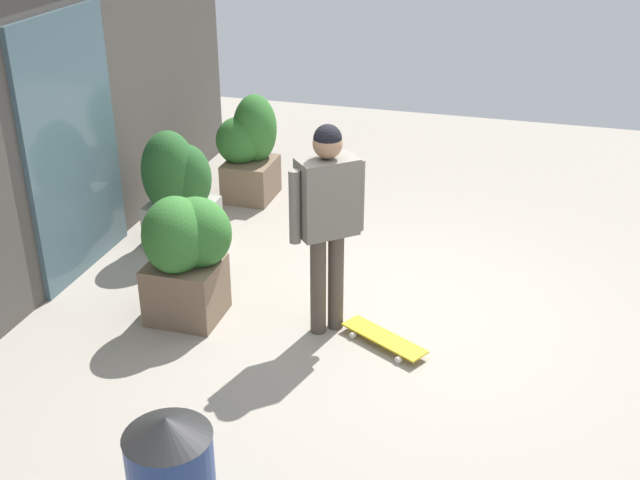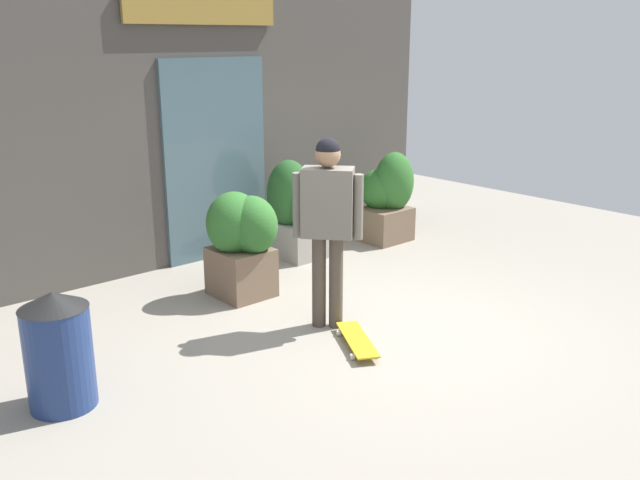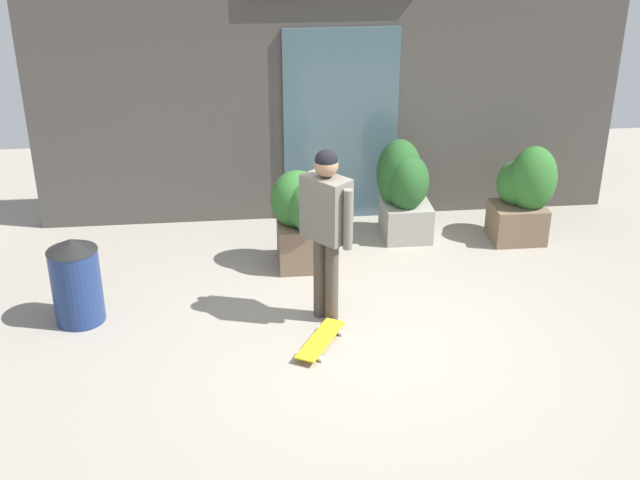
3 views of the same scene
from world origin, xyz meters
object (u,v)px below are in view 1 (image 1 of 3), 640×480
Objects in this scene: skateboard at (384,338)px; planter_box_right at (249,147)px; skateboarder at (327,208)px; planter_box_left at (187,247)px; planter_box_mid at (179,186)px.

skateboard is 3.45m from planter_box_right.
planter_box_right is at bearing 158.22° from skateboard.
planter_box_right is (2.55, 1.62, -0.52)m from skateboarder.
planter_box_left is at bearing -170.49° from planter_box_right.
planter_box_left is at bearing -150.51° from skateboard.
planter_box_right is (2.66, 2.13, 0.53)m from skateboard.
skateboard is at bearing -141.27° from planter_box_right.
planter_box_right is at bearing 9.51° from planter_box_left.
planter_box_mid is (-1.39, 0.23, 0.04)m from planter_box_right.
skateboarder reaches higher than planter_box_left.
skateboarder is 1.51× the size of planter_box_right.
planter_box_mid is (1.16, 1.85, -0.47)m from skateboarder.
skateboard is 0.65× the size of planter_box_right.
skateboarder is at bearing -147.57° from planter_box_right.
planter_box_left is at bearing -125.54° from skateboarder.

